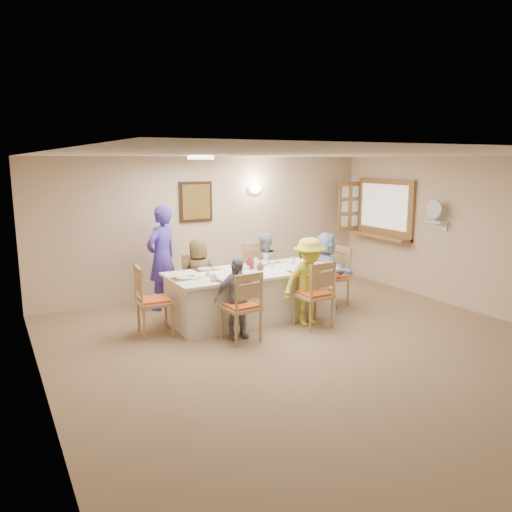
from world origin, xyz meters
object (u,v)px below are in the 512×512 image
chair_back_left (196,283)px  diner_back_left (199,276)px  chair_left_end (155,300)px  dining_table (252,294)px  desk_fan (436,213)px  chair_back_right (260,272)px  diner_back_right (264,268)px  chair_front_right (313,293)px  chair_right_end (332,276)px  diner_front_left (237,298)px  diner_right_end (326,269)px  chair_front_left (241,305)px  condiment_ketchup (249,263)px  caregiver (162,258)px  serving_hatch (385,209)px  diner_front_right (309,282)px

chair_back_left → diner_back_left: diner_back_left is taller
chair_left_end → diner_back_left: (0.95, 0.68, 0.10)m
dining_table → chair_left_end: 1.55m
desk_fan → chair_back_right: desk_fan is taller
chair_back_right → diner_back_right: diner_back_right is taller
chair_front_right → chair_back_right: bearing=-92.3°
chair_right_end → dining_table: bearing=-87.9°
chair_left_end → diner_front_left: bearing=-120.9°
diner_front_left → diner_right_end: 2.13m
chair_back_left → diner_front_left: (0.00, -1.48, 0.11)m
chair_back_left → diner_front_left: diner_front_left is taller
desk_fan → dining_table: bearing=168.4°
diner_front_left → chair_front_left: bearing=-89.5°
condiment_ketchup → chair_left_end: bearing=-178.1°
chair_front_right → desk_fan: bearing=-179.3°
chair_back_left → chair_left_end: 1.24m
diner_right_end → chair_back_right: bearing=52.9°
diner_right_end → chair_left_end: bearing=97.1°
desk_fan → chair_front_right: (-2.61, -0.14, -1.04)m
caregiver → condiment_ketchup: bearing=103.3°
serving_hatch → desk_fan: 1.36m
chair_back_right → caregiver: 1.72m
diner_back_right → serving_hatch: bearing=170.9°
desk_fan → diner_front_right: desk_fan is taller
chair_front_left → serving_hatch: bearing=-164.4°
chair_back_right → condiment_ketchup: chair_back_right is taller
serving_hatch → diner_front_right: (-2.72, -1.37, -0.84)m
chair_front_right → diner_right_end: 1.15m
diner_front_left → diner_front_right: 1.20m
desk_fan → condiment_ketchup: bearing=167.6°
caregiver → diner_back_right: bearing=134.5°
dining_table → chair_right_end: chair_right_end is taller
chair_front_left → chair_left_end: chair_left_end is taller
diner_front_left → caregiver: (-0.45, 1.83, 0.29)m
chair_back_right → diner_back_right: bearing=-101.6°
chair_back_right → condiment_ketchup: bearing=-141.6°
chair_front_left → condiment_ketchup: (0.57, 0.85, 0.37)m
serving_hatch → condiment_ketchup: 3.46m
diner_front_left → diner_right_end: size_ratio=0.90×
chair_left_end → condiment_ketchup: (1.52, 0.05, 0.36)m
chair_right_end → diner_right_end: 0.18m
chair_front_left → diner_back_left: size_ratio=0.82×
serving_hatch → chair_left_end: 5.01m
serving_hatch → chair_back_left: (-3.92, 0.11, -1.04)m
diner_front_left → serving_hatch: bearing=19.8°
diner_back_right → chair_back_right: bearing=-99.3°
condiment_ketchup → diner_right_end: bearing=-2.0°
chair_right_end → diner_back_right: bearing=-123.5°
diner_back_right → chair_front_right: bearing=80.7°
chair_front_right → diner_front_right: 0.20m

